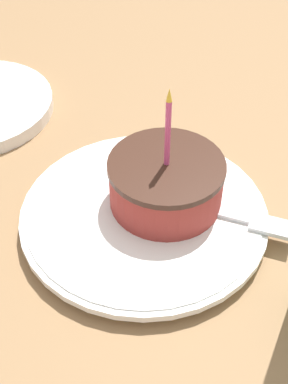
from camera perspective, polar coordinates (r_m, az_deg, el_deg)
The scene contains 4 objects.
ground_plane at distance 0.58m, azimuth -2.06°, elevation -5.46°, with size 2.40×2.40×0.04m.
plate at distance 0.57m, azimuth 0.00°, elevation -2.54°, with size 0.26×0.26×0.02m.
cake_slice at distance 0.56m, azimuth 2.35°, elevation 1.02°, with size 0.12×0.12×0.14m.
fork at distance 0.56m, azimuth 9.06°, elevation -2.52°, with size 0.15×0.10×0.00m.
Camera 1 is at (-0.05, -0.38, 0.42)m, focal length 50.00 mm.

